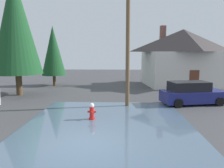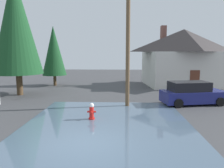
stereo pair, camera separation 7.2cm
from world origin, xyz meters
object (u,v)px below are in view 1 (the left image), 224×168
(fire_hydrant, at_px, (92,112))
(house, at_px, (182,57))
(pine_tree_mid_left, at_px, (15,24))
(utility_pole, at_px, (128,42))
(parked_car, at_px, (192,93))
(pine_tree_tall_left, at_px, (53,51))

(fire_hydrant, xyz_separation_m, house, (8.75, 13.45, 2.84))
(fire_hydrant, height_order, pine_tree_mid_left, pine_tree_mid_left)
(utility_pole, bearing_deg, house, 57.03)
(utility_pole, height_order, pine_tree_mid_left, pine_tree_mid_left)
(utility_pole, bearing_deg, fire_hydrant, -123.28)
(parked_car, distance_m, pine_tree_mid_left, 15.47)
(house, distance_m, pine_tree_mid_left, 17.64)
(utility_pole, height_order, house, utility_pole)
(utility_pole, xyz_separation_m, parked_car, (4.72, 0.78, -3.66))
(utility_pole, distance_m, pine_tree_mid_left, 10.33)
(fire_hydrant, distance_m, pine_tree_mid_left, 11.63)
(parked_car, relative_size, pine_tree_tall_left, 0.71)
(pine_tree_mid_left, bearing_deg, parked_car, -11.78)
(utility_pole, relative_size, pine_tree_tall_left, 1.27)
(fire_hydrant, xyz_separation_m, utility_pole, (2.09, 3.18, 3.98))
(house, xyz_separation_m, pine_tree_mid_left, (-16.14, -6.53, 2.89))
(fire_hydrant, bearing_deg, utility_pole, 56.72)
(fire_hydrant, distance_m, utility_pole, 5.51)
(house, distance_m, parked_car, 10.01)
(parked_car, height_order, pine_tree_mid_left, pine_tree_mid_left)
(utility_pole, xyz_separation_m, pine_tree_tall_left, (-8.05, 9.41, -0.49))
(fire_hydrant, height_order, pine_tree_tall_left, pine_tree_tall_left)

